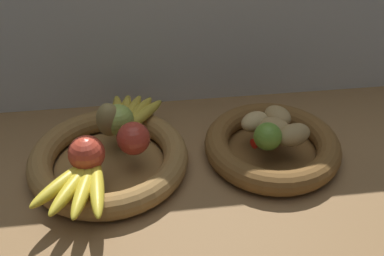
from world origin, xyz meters
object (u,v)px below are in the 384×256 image
Objects in this scene: banana_bunch_front at (80,184)px; chili_pepper at (273,137)px; fruit_bowl_right at (272,146)px; potato_large at (274,128)px; apple_red_front at (87,154)px; banana_bunch_back at (130,114)px; potato_small at (294,135)px; potato_oblong at (255,122)px; apple_red_right at (133,138)px; fruit_bowl_left at (109,159)px; apple_green_back at (118,120)px; pear_brown at (109,120)px; lime_near at (268,137)px; potato_back at (278,116)px.

banana_bunch_front is 1.75× the size of chili_pepper.
fruit_bowl_right is 5.18cm from potato_large.
apple_red_front is 19.45cm from banana_bunch_back.
potato_oblong is at bearing 138.58° from potato_small.
fruit_bowl_left is at bearing 164.60° from apple_red_right.
potato_large is 0.74× the size of chili_pepper.
chili_pepper is at bearing -12.91° from apple_green_back.
banana_bunch_back is (4.77, 5.75, -2.86)cm from pear_brown.
banana_bunch_back is (5.41, 11.01, 4.40)cm from fruit_bowl_left.
banana_bunch_back is 34.74cm from chili_pepper.
banana_bunch_back reaches higher than fruit_bowl_left.
chili_pepper is (37.55, -2.18, 4.21)cm from fruit_bowl_left.
fruit_bowl_left is 36.32cm from lime_near.
fruit_bowl_left is 4.95× the size of potato_back.
banana_bunch_back is (2.71, 5.20, -2.28)cm from apple_green_back.
potato_large is (35.64, -5.81, -1.49)cm from apple_green_back.
banana_bunch_back reaches higher than chili_pepper.
fruit_bowl_right is at bearing -7.94° from pear_brown.
lime_near reaches higher than potato_small.
fruit_bowl_left is 4.31× the size of pear_brown.
potato_back is at bearing 10.53° from apple_red_right.
potato_back is at bearing 98.97° from potato_small.
apple_red_right is at bearing -65.84° from apple_green_back.
banana_bunch_front is (-5.55, -17.70, -2.75)cm from pear_brown.
apple_red_right reaches higher than potato_large.
potato_small is (41.14, -8.71, -1.75)cm from pear_brown.
banana_bunch_back is at bearing 50.33° from pear_brown.
potato_oblong is 9.77cm from potato_small.
apple_red_right is at bearing 175.14° from lime_near.
chili_pepper reaches higher than fruit_bowl_left.
potato_oblong is 0.66× the size of chili_pepper.
banana_bunch_back is at bearing 169.86° from potato_back.
fruit_bowl_right is at bearing 56.31° from lime_near.
potato_small is (1.29, -8.18, 0.38)cm from potato_back.
lime_near is at bearing -123.69° from fruit_bowl_right.
pear_brown reaches higher than apple_red_right.
apple_red_front reaches higher than apple_red_right.
fruit_bowl_right is 38.75cm from pear_brown.
pear_brown is at bearing 83.11° from fruit_bowl_left.
banana_bunch_back is (10.32, 23.46, -0.10)cm from banana_bunch_front.
lime_near is at bearing -15.12° from pear_brown.
fruit_bowl_right is 4.80cm from chili_pepper.
potato_back reaches higher than banana_bunch_front.
chili_pepper is (-0.78, -2.18, -0.98)cm from potato_large.
apple_red_right is 1.16× the size of lime_near.
pear_brown is 1.15× the size of potato_back.
lime_near is (30.14, -15.19, 1.79)cm from banana_bunch_back.
potato_oblong is at bearing -3.80° from pear_brown.
pear_brown reaches higher than fruit_bowl_right.
banana_bunch_front is at bearing -158.56° from potato_oblong.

